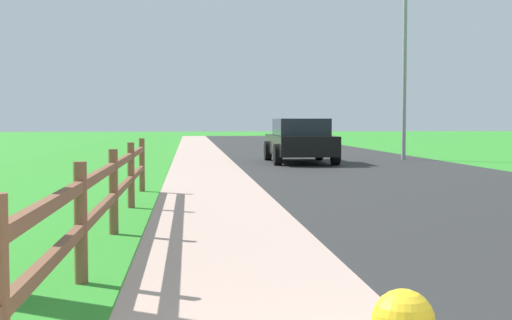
{
  "coord_description": "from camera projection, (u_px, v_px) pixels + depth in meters",
  "views": [
    {
      "loc": [
        -1.45,
        -1.58,
        1.35
      ],
      "look_at": [
        -0.61,
        7.26,
        0.85
      ],
      "focal_mm": 49.28,
      "sensor_mm": 36.0,
      "label": 1
    }
  ],
  "objects": [
    {
      "name": "grass_verge",
      "position": [
        113.0,
        154.0,
        28.19
      ],
      "size": [
        5.0,
        66.0,
        0.0
      ],
      "primitive_type": "cube",
      "color": "#32902B",
      "rests_on": "ground"
    },
    {
      "name": "rail_fence",
      "position": [
        100.0,
        196.0,
        7.03
      ],
      "size": [
        0.11,
        12.74,
        1.02
      ],
      "color": "brown",
      "rests_on": "ground"
    },
    {
      "name": "curb_concrete",
      "position": [
        150.0,
        154.0,
        28.33
      ],
      "size": [
        6.0,
        66.0,
        0.01
      ],
      "primitive_type": "cube",
      "color": "#C0A090",
      "rests_on": "ground"
    },
    {
      "name": "road_asphalt",
      "position": [
        309.0,
        153.0,
        28.95
      ],
      "size": [
        7.0,
        66.0,
        0.01
      ],
      "primitive_type": "cube",
      "color": "#2C2C2C",
      "rests_on": "ground"
    },
    {
      "name": "street_lamp",
      "position": [
        408.0,
        50.0,
        24.04
      ],
      "size": [
        1.17,
        0.2,
        6.32
      ],
      "color": "gray",
      "rests_on": "ground"
    },
    {
      "name": "parked_suv_black",
      "position": [
        300.0,
        140.0,
        22.5
      ],
      "size": [
        2.0,
        4.45,
        1.41
      ],
      "color": "black",
      "rests_on": "ground"
    },
    {
      "name": "ground_plane",
      "position": [
        227.0,
        156.0,
        26.63
      ],
      "size": [
        120.0,
        120.0,
        0.0
      ],
      "primitive_type": "plane",
      "color": "#32902B"
    }
  ]
}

